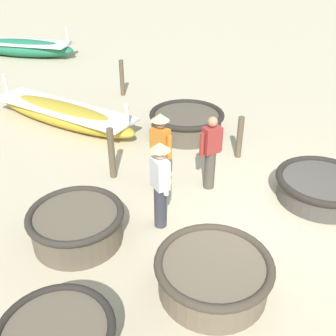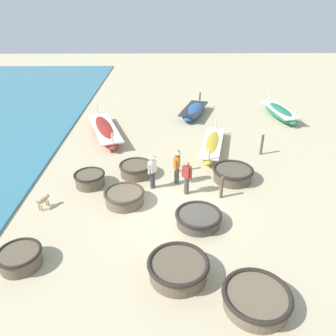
% 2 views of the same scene
% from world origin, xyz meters
% --- Properties ---
extents(ground_plane, '(80.00, 80.00, 0.00)m').
position_xyz_m(ground_plane, '(0.00, 0.00, 0.00)').
color(ground_plane, '#C6B793').
extents(coracle_center, '(1.92, 1.92, 0.62)m').
position_xyz_m(coracle_center, '(2.83, 2.40, 0.34)').
color(coracle_center, brown).
rests_on(coracle_center, ground).
extents(coracle_front_right, '(1.79, 1.79, 0.50)m').
position_xyz_m(coracle_front_right, '(0.89, -0.94, 0.27)').
color(coracle_front_right, '#4C473F').
rests_on(coracle_front_right, ground).
extents(coracle_upturned, '(1.96, 1.96, 0.55)m').
position_xyz_m(coracle_upturned, '(2.15, -4.72, 0.30)').
color(coracle_upturned, brown).
rests_on(coracle_upturned, ground).
extents(coracle_far_left, '(1.71, 1.71, 0.58)m').
position_xyz_m(coracle_far_left, '(-2.08, 0.51, 0.32)').
color(coracle_far_left, brown).
rests_on(coracle_far_left, ground).
extents(coracle_far_right, '(1.43, 1.43, 0.58)m').
position_xyz_m(coracle_far_right, '(-5.06, -3.03, 0.32)').
color(coracle_far_right, brown).
rests_on(coracle_far_right, ground).
extents(coracle_weathered, '(1.42, 1.42, 0.63)m').
position_xyz_m(coracle_weathered, '(-3.81, 1.98, 0.34)').
color(coracle_weathered, brown).
rests_on(coracle_weathered, ground).
extents(coracle_tilted, '(1.61, 1.61, 0.61)m').
position_xyz_m(coracle_tilted, '(-1.77, 2.93, 0.33)').
color(coracle_tilted, brown).
rests_on(coracle_tilted, ground).
extents(coracle_beside_post, '(1.94, 1.94, 0.61)m').
position_xyz_m(coracle_beside_post, '(0.01, -3.57, 0.33)').
color(coracle_beside_post, brown).
rests_on(coracle_beside_post, ground).
extents(long_boat_red_hull, '(2.51, 4.33, 1.23)m').
position_xyz_m(long_boat_red_hull, '(1.75, 11.67, 0.36)').
color(long_boat_red_hull, '#285693').
rests_on(long_boat_red_hull, ground).
extents(long_boat_blue_hull, '(3.13, 6.09, 1.19)m').
position_xyz_m(long_boat_blue_hull, '(-4.09, 8.06, 0.34)').
color(long_boat_blue_hull, maroon).
rests_on(long_boat_blue_hull, ground).
extents(long_boat_green_hull, '(1.68, 4.77, 1.27)m').
position_xyz_m(long_boat_green_hull, '(7.87, 11.25, 0.37)').
color(long_boat_green_hull, '#237551').
rests_on(long_boat_green_hull, ground).
extents(long_boat_ochre_hull, '(2.04, 4.94, 1.04)m').
position_xyz_m(long_boat_ochre_hull, '(2.31, 5.77, 0.31)').
color(long_boat_ochre_hull, gold).
rests_on(long_boat_ochre_hull, ground).
extents(fisherman_crouching, '(0.39, 0.42, 1.67)m').
position_xyz_m(fisherman_crouching, '(-0.93, 1.74, 0.96)').
color(fisherman_crouching, '#383842').
rests_on(fisherman_crouching, ground).
extents(fisherman_standing_right, '(0.36, 0.51, 1.67)m').
position_xyz_m(fisherman_standing_right, '(0.18, 2.14, 0.96)').
color(fisherman_standing_right, '#4C473D').
rests_on(fisherman_standing_right, ground).
extents(fisherman_standing_left, '(0.42, 0.39, 1.57)m').
position_xyz_m(fisherman_standing_left, '(0.57, 1.23, 0.84)').
color(fisherman_standing_left, '#4C473D').
rests_on(fisherman_standing_left, ground).
extents(dog, '(0.43, 0.62, 0.55)m').
position_xyz_m(dog, '(-5.34, 0.21, 0.37)').
color(dog, tan).
rests_on(dog, ground).
extents(mooring_post_shoreline, '(0.14, 0.14, 1.14)m').
position_xyz_m(mooring_post_shoreline, '(4.92, 5.20, 0.57)').
color(mooring_post_shoreline, brown).
rests_on(mooring_post_shoreline, ground).
extents(mooring_post_inland, '(0.14, 0.14, 1.01)m').
position_xyz_m(mooring_post_inland, '(2.05, 0.90, 0.50)').
color(mooring_post_inland, brown).
rests_on(mooring_post_inland, ground).
extents(mooring_post_mid_beach, '(0.14, 0.14, 1.14)m').
position_xyz_m(mooring_post_mid_beach, '(0.28, 3.28, 0.57)').
color(mooring_post_mid_beach, brown).
rests_on(mooring_post_mid_beach, ground).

